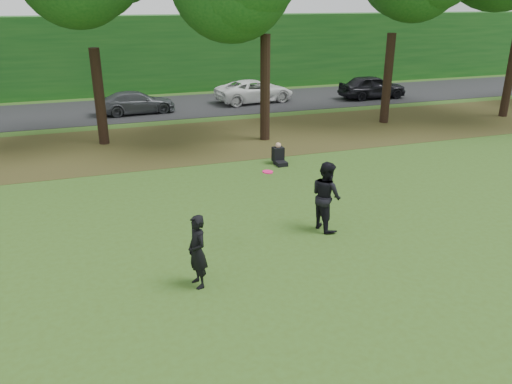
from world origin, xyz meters
TOP-DOWN VIEW (x-y plane):
  - ground at (0.00, 0.00)m, footprint 120.00×120.00m
  - leaf_litter at (0.00, 13.00)m, footprint 60.00×7.00m
  - street at (0.00, 21.00)m, footprint 70.00×7.00m
  - far_hedge at (0.00, 27.00)m, footprint 70.00×3.00m
  - player_left at (-1.57, 1.02)m, footprint 0.52×0.69m
  - player_right at (2.42, 2.83)m, footprint 0.88×1.05m
  - parked_cars at (-1.13, 20.05)m, footprint 36.14×3.53m
  - frisbee at (0.59, 2.49)m, footprint 0.34×0.34m
  - seated_person at (3.31, 8.73)m, footprint 0.43×0.74m

SIDE VIEW (x-z plane):
  - ground at x=0.00m, z-range 0.00..0.00m
  - leaf_litter at x=0.00m, z-range 0.00..0.01m
  - street at x=0.00m, z-range 0.00..0.02m
  - seated_person at x=3.31m, z-range -0.10..0.73m
  - parked_cars at x=-1.13m, z-range -0.04..1.46m
  - player_left at x=-1.57m, z-range 0.00..1.69m
  - player_right at x=2.42m, z-range 0.00..1.95m
  - frisbee at x=0.59m, z-range 1.96..2.00m
  - far_hedge at x=0.00m, z-range 0.00..5.00m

